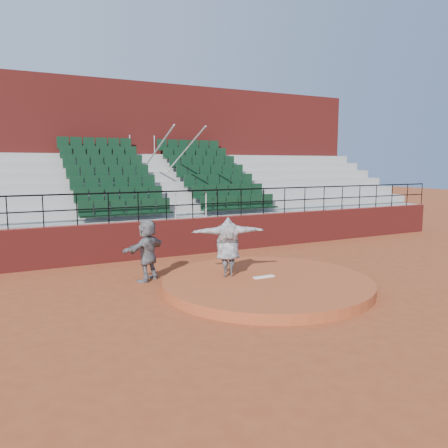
{
  "coord_description": "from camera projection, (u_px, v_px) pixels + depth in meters",
  "views": [
    {
      "loc": [
        -6.07,
        -9.47,
        3.25
      ],
      "look_at": [
        0.0,
        2.5,
        1.4
      ],
      "focal_mm": 35.0,
      "sensor_mm": 36.0,
      "label": 1
    }
  ],
  "objects": [
    {
      "name": "press_box_facade",
      "position": [
        134.0,
        158.0,
        22.17
      ],
      "size": [
        24.0,
        3.0,
        7.1
      ],
      "primitive_type": "cube",
      "color": "maroon",
      "rests_on": "ground"
    },
    {
      "name": "pitching_rubber",
      "position": [
        264.0,
        277.0,
        11.62
      ],
      "size": [
        0.6,
        0.15,
        0.03
      ],
      "primitive_type": "cube",
      "color": "white",
      "rests_on": "pitchers_mound"
    },
    {
      "name": "ground",
      "position": [
        267.0,
        288.0,
        11.53
      ],
      "size": [
        90.0,
        90.0,
        0.0
      ],
      "primitive_type": "plane",
      "color": "brown",
      "rests_on": "ground"
    },
    {
      "name": "pitchers_mound",
      "position": [
        267.0,
        283.0,
        11.51
      ],
      "size": [
        5.5,
        5.5,
        0.25
      ],
      "primitive_type": "cylinder",
      "color": "#A34824",
      "rests_on": "ground"
    },
    {
      "name": "seating_deck",
      "position": [
        160.0,
        206.0,
        18.97
      ],
      "size": [
        24.0,
        5.97,
        4.63
      ],
      "color": "#999994",
      "rests_on": "ground"
    },
    {
      "name": "pitcher",
      "position": [
        228.0,
        247.0,
        11.64
      ],
      "size": [
        2.04,
        1.07,
        1.6
      ],
      "primitive_type": "imported",
      "rotation": [
        0.0,
        0.0,
        2.85
      ],
      "color": "black",
      "rests_on": "pitchers_mound"
    },
    {
      "name": "wall_railing",
      "position": [
        193.0,
        198.0,
        15.67
      ],
      "size": [
        24.04,
        0.05,
        1.03
      ],
      "color": "black",
      "rests_on": "boundary_wall"
    },
    {
      "name": "fielder",
      "position": [
        147.0,
        250.0,
        12.18
      ],
      "size": [
        1.62,
        1.34,
        1.74
      ],
      "primitive_type": "imported",
      "rotation": [
        0.0,
        0.0,
        3.75
      ],
      "color": "black",
      "rests_on": "ground"
    },
    {
      "name": "boundary_wall",
      "position": [
        193.0,
        236.0,
        15.86
      ],
      "size": [
        24.0,
        0.3,
        1.3
      ],
      "primitive_type": "cube",
      "color": "maroon",
      "rests_on": "ground"
    }
  ]
}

